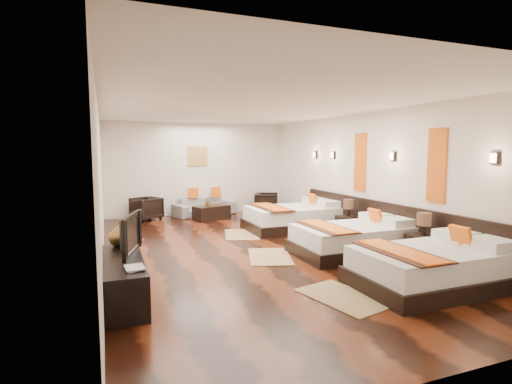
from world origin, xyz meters
name	(u,v)px	position (x,y,z in m)	size (l,w,h in m)	color
floor	(252,250)	(0.00, 0.00, 0.00)	(5.50, 9.50, 0.01)	black
ceiling	(252,106)	(0.00, 0.00, 2.80)	(5.50, 9.50, 0.01)	white
back_wall	(198,169)	(0.00, 4.75, 1.40)	(5.50, 0.01, 2.80)	silver
left_wall	(101,184)	(-2.75, 0.00, 1.40)	(0.01, 9.50, 2.80)	silver
right_wall	(369,176)	(2.75, 0.00, 1.40)	(0.01, 9.50, 2.80)	silver
headboard_panel	(391,225)	(2.71, -0.80, 0.45)	(0.08, 6.60, 0.90)	black
bed_near	(433,266)	(1.70, -2.93, 0.29)	(2.25, 1.41, 0.86)	black
bed_mid	(354,239)	(1.70, -0.98, 0.29)	(2.21, 1.39, 0.84)	black
bed_far	(294,217)	(1.70, 1.52, 0.30)	(2.32, 1.46, 0.88)	black
nightstand_a	(423,246)	(2.44, -1.95, 0.31)	(0.45, 0.45, 0.89)	black
nightstand_b	(348,224)	(2.44, 0.30, 0.30)	(0.44, 0.44, 0.86)	black
jute_mat_near	(343,297)	(0.24, -2.84, 0.01)	(0.75, 1.20, 0.01)	#9B7D4F
jute_mat_mid	(270,256)	(0.12, -0.60, 0.01)	(0.75, 1.20, 0.01)	#9B7D4F
jute_mat_far	(241,234)	(0.26, 1.42, 0.01)	(0.75, 1.20, 0.01)	#9B7D4F
tv_console	(124,279)	(-2.50, -1.83, 0.28)	(0.50, 1.80, 0.55)	black
tv	(125,234)	(-2.45, -1.58, 0.82)	(0.95, 0.12, 0.55)	black
book	(125,269)	(-2.50, -2.38, 0.56)	(0.22, 0.29, 0.03)	black
figurine	(120,234)	(-2.50, -1.08, 0.73)	(0.35, 0.35, 0.36)	brown
sofa	(205,206)	(0.13, 4.45, 0.28)	(1.88, 0.74, 0.55)	gray
armchair_left	(146,209)	(-1.61, 4.24, 0.33)	(0.70, 0.72, 0.65)	black
armchair_right	(266,203)	(2.00, 4.05, 0.33)	(0.70, 0.72, 0.66)	black
coffee_table	(212,213)	(0.13, 3.64, 0.20)	(1.00, 0.50, 0.40)	black
table_plant	(208,201)	(0.04, 3.66, 0.52)	(0.22, 0.19, 0.25)	#23581D
orange_panel_a	(437,166)	(2.73, -1.90, 1.70)	(0.04, 0.40, 1.30)	#D86014
orange_panel_b	(360,162)	(2.73, 0.30, 1.70)	(0.04, 0.40, 1.30)	#D86014
sconce_near	(495,158)	(2.70, -3.00, 1.85)	(0.07, 0.12, 0.18)	black
sconce_mid	(393,156)	(2.70, -0.80, 1.85)	(0.07, 0.12, 0.18)	black
sconce_far	(333,155)	(2.70, 1.40, 1.85)	(0.07, 0.12, 0.18)	black
sconce_lounge	(315,155)	(2.70, 2.30, 1.85)	(0.07, 0.12, 0.18)	black
gold_artwork	(198,156)	(0.00, 4.73, 1.80)	(0.60, 0.04, 0.60)	#AD873F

